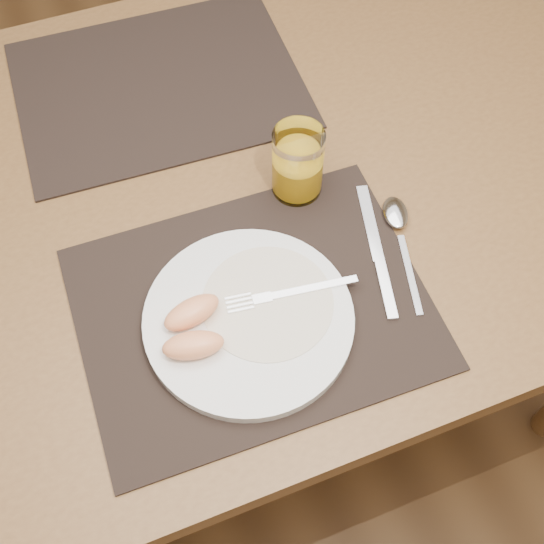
{
  "coord_description": "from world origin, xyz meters",
  "views": [
    {
      "loc": [
        -0.16,
        -0.62,
        1.54
      ],
      "look_at": [
        0.01,
        -0.19,
        0.77
      ],
      "focal_mm": 45.0,
      "sensor_mm": 36.0,
      "label": 1
    }
  ],
  "objects": [
    {
      "name": "fork",
      "position": [
        0.01,
        -0.23,
        0.77
      ],
      "size": [
        0.18,
        0.04,
        0.0
      ],
      "color": "silver",
      "rests_on": "plate"
    },
    {
      "name": "table",
      "position": [
        0.0,
        0.0,
        0.67
      ],
      "size": [
        1.4,
        0.9,
        0.75
      ],
      "color": "brown",
      "rests_on": "ground"
    },
    {
      "name": "spoon",
      "position": [
        0.21,
        -0.17,
        0.76
      ],
      "size": [
        0.07,
        0.19,
        0.01
      ],
      "color": "silver",
      "rests_on": "placemat_near"
    },
    {
      "name": "ground",
      "position": [
        0.0,
        0.0,
        0.0
      ],
      "size": [
        5.0,
        5.0,
        0.0
      ],
      "primitive_type": "plane",
      "color": "brown",
      "rests_on": "ground"
    },
    {
      "name": "plate_dressing",
      "position": [
        -0.01,
        -0.23,
        0.77
      ],
      "size": [
        0.17,
        0.17,
        0.0
      ],
      "color": "white",
      "rests_on": "plate"
    },
    {
      "name": "plate",
      "position": [
        -0.04,
        -0.24,
        0.76
      ],
      "size": [
        0.27,
        0.27,
        0.02
      ],
      "primitive_type": "cylinder",
      "color": "white",
      "rests_on": "placemat_near"
    },
    {
      "name": "juice_glass",
      "position": [
        0.1,
        -0.06,
        0.8
      ],
      "size": [
        0.07,
        0.07,
        0.11
      ],
      "color": "white",
      "rests_on": "placemat_near"
    },
    {
      "name": "placemat_far",
      "position": [
        -0.03,
        0.22,
        0.75
      ],
      "size": [
        0.46,
        0.37,
        0.0
      ],
      "primitive_type": "cube",
      "rotation": [
        0.0,
        0.0,
        -0.04
      ],
      "color": "black",
      "rests_on": "table"
    },
    {
      "name": "grapefruit_wedges",
      "position": [
        -0.11,
        -0.24,
        0.79
      ],
      "size": [
        0.09,
        0.09,
        0.03
      ],
      "color": "#FFA368",
      "rests_on": "plate"
    },
    {
      "name": "placemat_near",
      "position": [
        -0.03,
        -0.22,
        0.75
      ],
      "size": [
        0.46,
        0.36,
        0.0
      ],
      "primitive_type": "cube",
      "rotation": [
        0.0,
        0.0,
        -0.02
      ],
      "color": "black",
      "rests_on": "table"
    },
    {
      "name": "knife",
      "position": [
        0.16,
        -0.22,
        0.76
      ],
      "size": [
        0.07,
        0.22,
        0.01
      ],
      "color": "silver",
      "rests_on": "placemat_near"
    }
  ]
}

